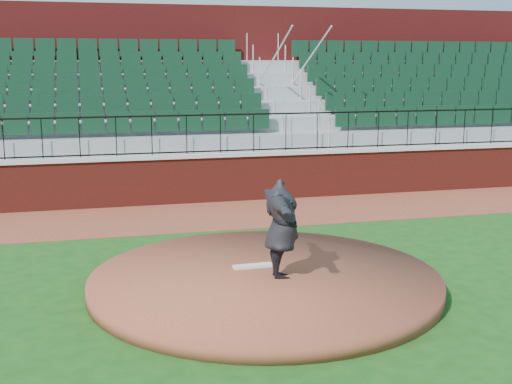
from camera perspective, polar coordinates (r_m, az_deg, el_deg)
ground at (r=11.41m, az=1.89°, el=-7.83°), size 90.00×90.00×0.00m
warning_track at (r=16.47m, az=-3.38°, el=-1.91°), size 34.00×3.20×0.01m
field_wall at (r=17.89m, az=-4.39°, el=1.06°), size 34.00×0.35×1.20m
wall_cap at (r=17.79m, az=-4.42°, el=3.12°), size 34.00×0.45×0.10m
wall_railing at (r=17.72m, az=-4.44°, el=4.88°), size 34.00×0.05×1.00m
seating_stands at (r=20.36m, az=-5.81°, el=7.06°), size 34.00×5.10×4.60m
concourse_wall at (r=23.10m, az=-6.89°, el=8.62°), size 34.00×0.50×5.50m
pitchers_mound at (r=11.16m, az=0.76°, el=-7.57°), size 5.73×5.73×0.25m
pitching_rubber at (r=11.48m, az=-0.26°, el=-6.26°), size 0.68×0.19×0.04m
pitcher at (r=10.78m, az=2.17°, el=-3.11°), size 0.76×2.03×1.61m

